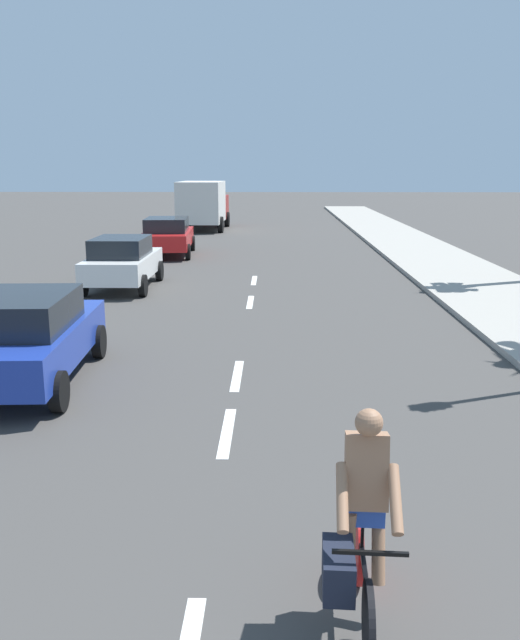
{
  "coord_description": "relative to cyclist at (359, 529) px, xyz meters",
  "views": [
    {
      "loc": [
        0.65,
        0.85,
        3.64
      ],
      "look_at": [
        0.42,
        11.88,
        1.1
      ],
      "focal_mm": 37.57,
      "sensor_mm": 36.0,
      "label": 1
    }
  ],
  "objects": [
    {
      "name": "ground_plane",
      "position": [
        -1.34,
        14.34,
        -0.83
      ],
      "size": [
        160.0,
        160.0,
        0.0
      ],
      "primitive_type": "plane",
      "color": "#423F3D"
    },
    {
      "name": "sidewalk_strip",
      "position": [
        5.61,
        16.34,
        -0.76
      ],
      "size": [
        3.6,
        80.0,
        0.14
      ],
      "primitive_type": "cube",
      "color": "#9E998E",
      "rests_on": "ground"
    },
    {
      "name": "lane_stripe_2",
      "position": [
        -1.34,
        3.97,
        -0.83
      ],
      "size": [
        0.16,
        1.8,
        0.01
      ],
      "primitive_type": "cube",
      "color": "white",
      "rests_on": "ground"
    },
    {
      "name": "lane_stripe_3",
      "position": [
        -1.34,
        6.57,
        -0.83
      ],
      "size": [
        0.16,
        1.8,
        0.01
      ],
      "primitive_type": "cube",
      "color": "white",
      "rests_on": "ground"
    },
    {
      "name": "lane_stripe_4",
      "position": [
        -1.34,
        13.18,
        -0.83
      ],
      "size": [
        0.16,
        1.8,
        0.01
      ],
      "primitive_type": "cube",
      "color": "white",
      "rests_on": "ground"
    },
    {
      "name": "lane_stripe_5",
      "position": [
        -1.34,
        16.78,
        -0.83
      ],
      "size": [
        0.16,
        1.8,
        0.01
      ],
      "primitive_type": "cube",
      "color": "white",
      "rests_on": "ground"
    },
    {
      "name": "cyclist",
      "position": [
        0.0,
        0.0,
        0.0
      ],
      "size": [
        0.63,
        1.71,
        1.82
      ],
      "rotation": [
        0.0,
        0.0,
        3.09
      ],
      "color": "black",
      "rests_on": "ground"
    },
    {
      "name": "parked_car_blue",
      "position": [
        -4.92,
        6.09,
        0.01
      ],
      "size": [
        2.19,
        4.44,
        1.57
      ],
      "rotation": [
        0.0,
        0.0,
        0.05
      ],
      "color": "#1E389E",
      "rests_on": "ground"
    },
    {
      "name": "parked_car_white",
      "position": [
        -5.28,
        15.26,
        0.01
      ],
      "size": [
        1.91,
        4.11,
        1.57
      ],
      "rotation": [
        0.0,
        0.0,
        -0.0
      ],
      "color": "white",
      "rests_on": "ground"
    },
    {
      "name": "parked_car_red",
      "position": [
        -5.15,
        23.07,
        0.01
      ],
      "size": [
        2.28,
        4.61,
        1.57
      ],
      "rotation": [
        0.0,
        0.0,
        0.06
      ],
      "color": "red",
      "rests_on": "ground"
    },
    {
      "name": "delivery_truck",
      "position": [
        -4.86,
        34.76,
        0.67
      ],
      "size": [
        2.79,
        6.29,
        2.8
      ],
      "rotation": [
        0.0,
        0.0,
        -0.02
      ],
      "color": "maroon",
      "rests_on": "ground"
    }
  ]
}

